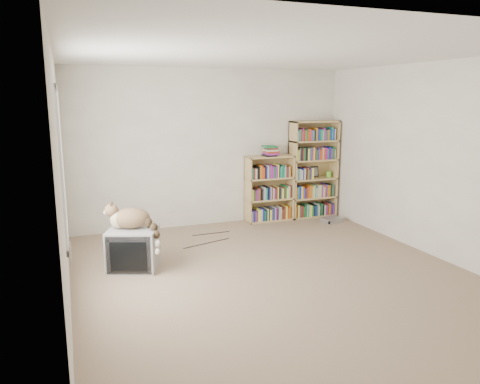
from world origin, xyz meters
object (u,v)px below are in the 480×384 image
object	(u,v)px
cat	(134,221)
bookcase_short	(269,191)
dvd_player	(332,220)
crt_tv	(133,249)
bookcase_tall	(313,171)

from	to	relation	value
cat	bookcase_short	xyz separation A→B (m)	(2.44, 1.52, -0.08)
cat	dvd_player	distance (m)	3.59
crt_tv	cat	size ratio (longest dim) A/B	1.09
dvd_player	crt_tv	bearing A→B (deg)	178.93
crt_tv	dvd_player	distance (m)	3.57
crt_tv	bookcase_short	distance (m)	2.91
bookcase_short	dvd_player	world-z (taller)	bookcase_short
crt_tv	dvd_player	xyz separation A→B (m)	(3.41, 1.03, -0.21)
dvd_player	cat	bearing A→B (deg)	179.13
crt_tv	dvd_player	bearing A→B (deg)	37.48
crt_tv	cat	bearing A→B (deg)	8.35
crt_tv	bookcase_tall	distance (m)	3.66
bookcase_short	crt_tv	bearing A→B (deg)	-148.43
crt_tv	bookcase_tall	bearing A→B (deg)	45.45
cat	dvd_player	size ratio (longest dim) A/B	1.97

